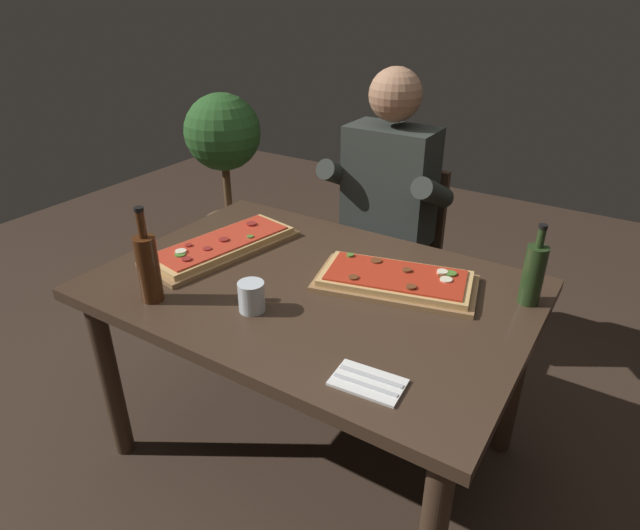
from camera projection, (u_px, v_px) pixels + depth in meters
ground_plane at (313, 447)px, 2.14m from camera, size 6.40×6.40×0.00m
dining_table at (312, 309)px, 1.84m from camera, size 1.40×0.96×0.74m
pizza_rectangular_front at (396, 280)px, 1.77m from camera, size 0.57×0.38×0.05m
pizza_rectangular_left at (222, 246)px, 2.01m from camera, size 0.34×0.62×0.05m
wine_bottle_dark at (533, 273)px, 1.64m from camera, size 0.07×0.07×0.26m
oil_bottle_amber at (148, 267)px, 1.65m from camera, size 0.07×0.07×0.31m
tumbler_near_camera at (252, 298)px, 1.63m from camera, size 0.08×0.08×0.09m
napkin_cutlery_set at (368, 382)px, 1.35m from camera, size 0.19×0.12×0.01m
diner_chair at (392, 250)px, 2.60m from camera, size 0.44×0.44×0.87m
seated_diner at (384, 208)px, 2.39m from camera, size 0.53×0.41×1.33m
potted_plant_corner at (226, 168)px, 3.09m from camera, size 0.42×0.42×1.10m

